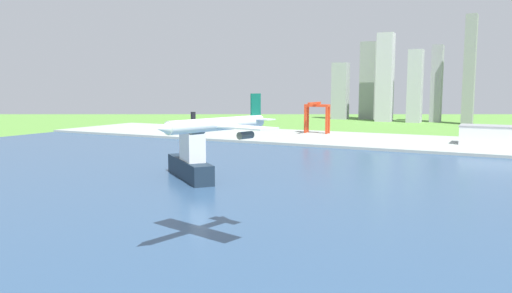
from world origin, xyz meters
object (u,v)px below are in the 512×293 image
Objects in this scene: cargo_ship at (190,160)px; airplane_landing at (217,125)px; warehouse_main at (495,135)px; port_crane_red at (317,110)px.

airplane_landing is at bearing -51.20° from cargo_ship.
port_crane_red is at bearing 169.76° from warehouse_main.
cargo_ship is 298.78m from warehouse_main.
port_crane_red reaches higher than warehouse_main.
cargo_ship reaches higher than port_crane_red.
port_crane_red is at bearing 105.65° from airplane_landing.
airplane_landing is at bearing -74.35° from port_crane_red.
cargo_ship is 1.51× the size of port_crane_red.
airplane_landing is 0.87× the size of cargo_ship.
airplane_landing is 135.18m from cargo_ship.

